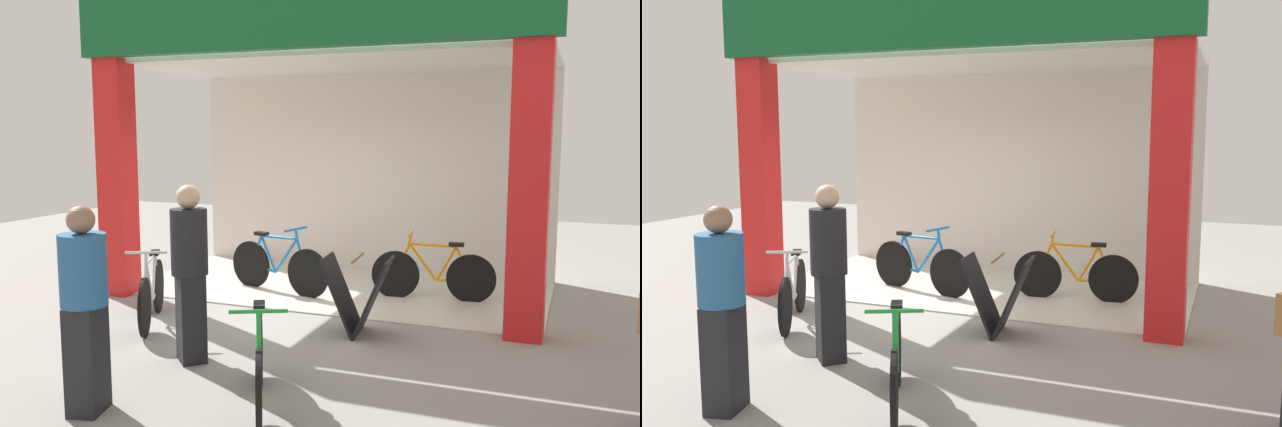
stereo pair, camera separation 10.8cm
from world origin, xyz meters
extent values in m
plane|color=gray|center=(0.00, 0.00, 0.00)|extent=(19.42, 19.42, 0.00)
cube|color=beige|center=(0.00, 1.42, 0.01)|extent=(5.71, 2.83, 0.02)
cube|color=silver|center=(0.00, 2.83, 1.58)|extent=(5.71, 0.12, 3.16)
cube|color=red|center=(-2.66, 0.00, 1.58)|extent=(0.40, 0.36, 3.16)
cube|color=red|center=(2.66, 0.00, 1.58)|extent=(0.40, 0.36, 3.16)
cube|color=#14592D|center=(0.00, -0.15, 3.59)|extent=(5.91, 0.20, 0.85)
cube|color=silver|center=(0.00, 1.42, 3.13)|extent=(5.71, 2.83, 0.06)
cylinder|color=black|center=(1.88, 1.27, 0.32)|extent=(0.64, 0.12, 0.64)
cylinder|color=black|center=(0.91, 1.15, 0.32)|extent=(0.64, 0.12, 0.64)
cylinder|color=orange|center=(1.65, 1.24, 0.29)|extent=(0.43, 0.08, 0.08)
cylinder|color=orange|center=(1.57, 1.23, 0.50)|extent=(0.28, 0.07, 0.48)
cylinder|color=orange|center=(1.26, 1.19, 0.51)|extent=(0.39, 0.08, 0.50)
cylinder|color=orange|center=(1.39, 1.21, 0.74)|extent=(0.61, 0.11, 0.05)
cylinder|color=orange|center=(1.78, 1.25, 0.53)|extent=(0.21, 0.06, 0.43)
cylinder|color=orange|center=(1.00, 1.16, 0.53)|extent=(0.19, 0.06, 0.44)
cylinder|color=orange|center=(1.09, 1.17, 0.81)|extent=(0.06, 0.04, 0.13)
cylinder|color=orange|center=(1.10, 1.18, 0.88)|extent=(0.08, 0.44, 0.03)
cube|color=black|center=(1.69, 1.24, 0.76)|extent=(0.20, 0.12, 0.05)
cylinder|color=black|center=(-1.17, 0.98, 0.33)|extent=(0.65, 0.22, 0.67)
cylinder|color=black|center=(-0.17, 0.71, 0.33)|extent=(0.65, 0.22, 0.67)
cylinder|color=blue|center=(-0.93, 0.92, 0.31)|extent=(0.44, 0.15, 0.09)
cylinder|color=blue|center=(-0.84, 0.89, 0.52)|extent=(0.29, 0.11, 0.50)
cylinder|color=blue|center=(-0.54, 0.81, 0.53)|extent=(0.40, 0.14, 0.52)
cylinder|color=blue|center=(-0.66, 0.84, 0.77)|extent=(0.63, 0.20, 0.05)
cylinder|color=blue|center=(-1.06, 0.95, 0.55)|extent=(0.22, 0.09, 0.45)
cylinder|color=blue|center=(-0.27, 0.74, 0.56)|extent=(0.20, 0.09, 0.46)
cylinder|color=blue|center=(-0.36, 0.76, 0.85)|extent=(0.06, 0.05, 0.14)
cylinder|color=blue|center=(-0.37, 0.76, 0.91)|extent=(0.15, 0.46, 0.03)
cube|color=black|center=(-0.97, 0.92, 0.80)|extent=(0.22, 0.15, 0.05)
cylinder|color=black|center=(0.59, -2.21, 0.32)|extent=(0.32, 0.59, 0.64)
cylinder|color=black|center=(1.03, -3.10, 0.32)|extent=(0.32, 0.59, 0.64)
cylinder|color=#198C33|center=(0.70, -2.42, 0.30)|extent=(0.22, 0.40, 0.08)
cylinder|color=#198C33|center=(0.74, -2.50, 0.50)|extent=(0.16, 0.27, 0.48)
cylinder|color=#198C33|center=(0.87, -2.77, 0.51)|extent=(0.21, 0.37, 0.50)
cylinder|color=#198C33|center=(0.82, -2.66, 0.75)|extent=(0.30, 0.57, 0.05)
cylinder|color=#198C33|center=(0.64, -2.31, 0.53)|extent=(0.13, 0.20, 0.43)
cylinder|color=#198C33|center=(0.99, -3.01, 0.54)|extent=(0.12, 0.19, 0.44)
cylinder|color=#198C33|center=(0.95, -2.93, 0.82)|extent=(0.06, 0.06, 0.13)
cylinder|color=#198C33|center=(0.95, -2.92, 0.88)|extent=(0.41, 0.23, 0.03)
cube|color=black|center=(0.68, -2.39, 0.77)|extent=(0.17, 0.22, 0.05)
cylinder|color=black|center=(-1.64, -0.57, 0.32)|extent=(0.33, 0.60, 0.65)
cylinder|color=black|center=(-1.18, -1.47, 0.32)|extent=(0.33, 0.60, 0.65)
cylinder|color=silver|center=(-1.53, -0.78, 0.30)|extent=(0.23, 0.41, 0.08)
cylinder|color=silver|center=(-1.49, -0.86, 0.51)|extent=(0.16, 0.27, 0.49)
cylinder|color=silver|center=(-1.35, -1.14, 0.52)|extent=(0.21, 0.37, 0.51)
cylinder|color=silver|center=(-1.41, -1.03, 0.76)|extent=(0.31, 0.57, 0.05)
cylinder|color=silver|center=(-1.59, -0.67, 0.54)|extent=(0.13, 0.21, 0.44)
cylinder|color=silver|center=(-1.23, -1.38, 0.54)|extent=(0.12, 0.19, 0.45)
cylinder|color=silver|center=(-1.27, -1.30, 0.83)|extent=(0.06, 0.07, 0.14)
cylinder|color=silver|center=(-1.27, -1.29, 0.89)|extent=(0.42, 0.23, 0.03)
cube|color=black|center=(-1.55, -0.75, 0.78)|extent=(0.18, 0.22, 0.05)
cube|color=black|center=(0.75, -0.54, 0.43)|extent=(0.44, 0.59, 0.87)
cube|color=black|center=(1.11, -0.50, 0.43)|extent=(0.44, 0.59, 0.87)
cylinder|color=olive|center=(0.93, -0.52, 0.85)|extent=(0.09, 0.55, 0.03)
cube|color=black|center=(-0.30, -1.93, 0.43)|extent=(0.39, 0.39, 0.86)
cylinder|color=black|center=(-0.30, -1.93, 1.18)|extent=(0.50, 0.50, 0.63)
sphere|color=#D8AD8C|center=(-0.30, -1.93, 1.61)|extent=(0.23, 0.23, 0.23)
cube|color=white|center=(-0.52, -1.71, 0.87)|extent=(0.27, 0.27, 0.30)
cube|color=black|center=(-0.41, -3.25, 0.44)|extent=(0.31, 0.38, 0.87)
cylinder|color=#26598C|center=(-0.41, -3.25, 1.16)|extent=(0.45, 0.45, 0.57)
sphere|color=#8C664C|center=(-0.41, -3.25, 1.55)|extent=(0.22, 0.22, 0.22)
camera|label=1|loc=(3.20, -7.30, 2.26)|focal=37.40mm
camera|label=2|loc=(3.30, -7.25, 2.26)|focal=37.40mm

